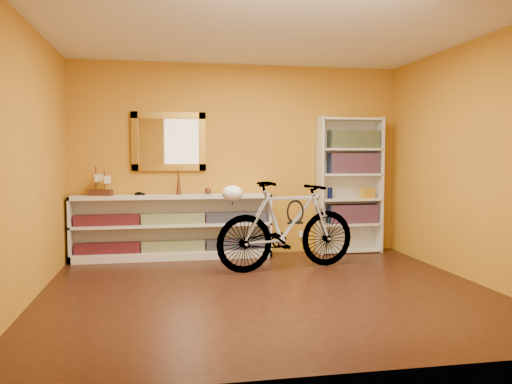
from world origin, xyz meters
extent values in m
cube|color=black|center=(0.00, 0.00, -0.01)|extent=(4.50, 4.00, 0.01)
cube|color=silver|center=(0.00, 0.00, 2.60)|extent=(4.50, 4.00, 0.01)
cube|color=#BB7A1C|center=(0.00, 2.00, 1.30)|extent=(4.50, 0.01, 2.60)
cube|color=#BB7A1C|center=(-2.25, 0.00, 1.30)|extent=(0.01, 4.00, 2.60)
cube|color=#BB7A1C|center=(2.25, 0.00, 1.30)|extent=(0.01, 4.00, 2.60)
cube|color=brown|center=(-0.95, 1.97, 1.55)|extent=(0.98, 0.06, 0.78)
cube|color=silver|center=(0.90, 1.99, 0.25)|extent=(0.09, 0.02, 0.09)
cube|color=black|center=(-0.91, 1.79, 0.17)|extent=(2.50, 0.13, 0.14)
cube|color=navy|center=(-0.91, 1.79, 0.54)|extent=(2.50, 0.13, 0.14)
imported|color=black|center=(-1.33, 1.81, 0.85)|extent=(0.00, 0.01, 0.00)
cone|color=brown|center=(-0.83, 1.81, 1.04)|extent=(0.06, 0.06, 0.38)
sphere|color=brown|center=(-0.44, 1.81, 0.89)|extent=(0.09, 0.09, 0.09)
cube|color=maroon|center=(1.60, 1.84, 0.55)|extent=(0.70, 0.22, 0.26)
cube|color=maroon|center=(1.60, 1.84, 1.25)|extent=(0.70, 0.22, 0.28)
cube|color=navy|center=(1.60, 1.84, 1.59)|extent=(0.70, 0.22, 0.25)
cylinder|color=navy|center=(1.25, 1.82, 0.84)|extent=(0.07, 0.07, 0.16)
cube|color=maroon|center=(1.35, 1.87, 1.57)|extent=(0.19, 0.19, 0.20)
cube|color=gold|center=(1.80, 1.80, 0.84)|extent=(0.21, 0.16, 0.14)
imported|color=silver|center=(0.42, 0.92, 0.53)|extent=(0.81, 1.86, 1.06)
ellipsoid|color=white|center=(-0.26, 0.78, 0.93)|extent=(0.24, 0.23, 0.18)
torus|color=black|center=(0.52, 0.94, 0.69)|extent=(0.21, 0.02, 0.21)
camera|label=1|loc=(-1.03, -4.92, 1.35)|focal=35.65mm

